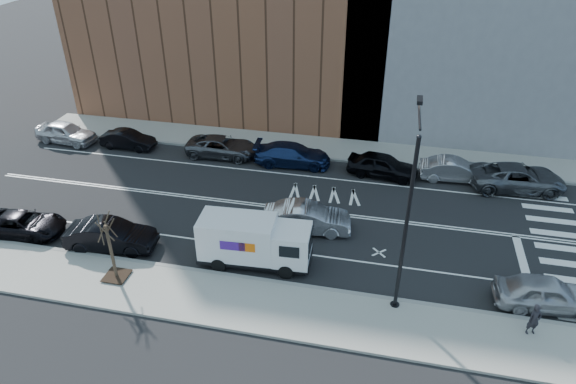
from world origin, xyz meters
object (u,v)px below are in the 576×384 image
at_px(far_parked_a, 66,132).
at_px(driving_sedan, 307,218).
at_px(near_parked_front, 547,293).
at_px(fedex_van, 254,241).
at_px(far_parked_b, 128,140).
at_px(pedestrian, 534,320).

height_order(far_parked_a, driving_sedan, driving_sedan).
relative_size(far_parked_a, near_parked_front, 1.00).
bearing_deg(fedex_van, far_parked_b, 135.99).
bearing_deg(far_parked_a, near_parked_front, -103.20).
bearing_deg(driving_sedan, far_parked_a, 61.91).
height_order(far_parked_b, driving_sedan, driving_sedan).
xyz_separation_m(far_parked_b, pedestrian, (26.60, -13.64, 0.27)).
bearing_deg(near_parked_front, driving_sedan, 68.16).
bearing_deg(pedestrian, far_parked_b, 134.03).
height_order(far_parked_a, near_parked_front, far_parked_a).
relative_size(fedex_van, pedestrian, 3.77).
bearing_deg(near_parked_front, pedestrian, 150.96).
height_order(far_parked_a, far_parked_b, far_parked_a).
height_order(fedex_van, driving_sedan, fedex_van).
height_order(fedex_van, far_parked_b, fedex_van).
bearing_deg(far_parked_a, fedex_van, -115.43).
bearing_deg(far_parked_b, fedex_van, -129.13).
xyz_separation_m(far_parked_a, pedestrian, (31.81, -13.55, 0.13)).
bearing_deg(driving_sedan, fedex_van, 141.38).
height_order(driving_sedan, pedestrian, pedestrian).
bearing_deg(pedestrian, far_parked_a, 138.11).
relative_size(far_parked_a, driving_sedan, 0.95).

